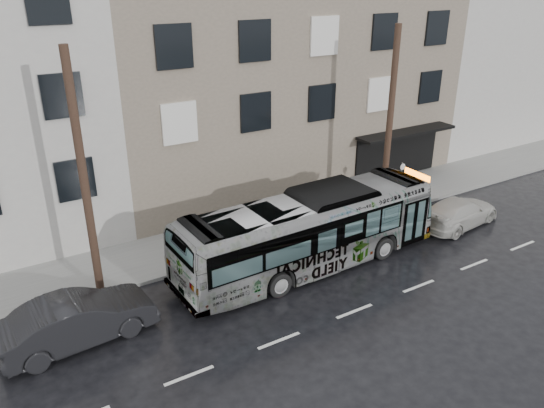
% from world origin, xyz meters
% --- Properties ---
extents(ground, '(120.00, 120.00, 0.00)m').
position_xyz_m(ground, '(0.00, 0.00, 0.00)').
color(ground, black).
rests_on(ground, ground).
extents(sidewalk, '(90.00, 3.60, 0.15)m').
position_xyz_m(sidewalk, '(0.00, 4.90, 0.07)').
color(sidewalk, gray).
rests_on(sidewalk, ground).
extents(building_taupe, '(20.00, 12.00, 11.00)m').
position_xyz_m(building_taupe, '(5.00, 12.70, 5.50)').
color(building_taupe, gray).
rests_on(building_taupe, ground).
extents(building_filler, '(18.00, 12.00, 12.00)m').
position_xyz_m(building_filler, '(24.00, 12.70, 6.00)').
color(building_filler, beige).
rests_on(building_filler, ground).
extents(utility_pole_front, '(0.30, 0.30, 9.00)m').
position_xyz_m(utility_pole_front, '(6.50, 3.30, 4.65)').
color(utility_pole_front, '#3C281E').
rests_on(utility_pole_front, sidewalk).
extents(utility_pole_rear, '(0.30, 0.30, 9.00)m').
position_xyz_m(utility_pole_rear, '(-7.50, 3.30, 4.65)').
color(utility_pole_rear, '#3C281E').
rests_on(utility_pole_rear, sidewalk).
extents(sign_post, '(0.06, 0.06, 2.40)m').
position_xyz_m(sign_post, '(7.60, 3.30, 1.35)').
color(sign_post, slate).
rests_on(sign_post, sidewalk).
extents(bus, '(11.58, 3.02, 3.20)m').
position_xyz_m(bus, '(0.40, 0.99, 1.60)').
color(bus, '#B2B2B2').
rests_on(bus, ground).
extents(white_sedan, '(4.90, 2.52, 1.36)m').
position_xyz_m(white_sedan, '(8.75, 0.48, 0.68)').
color(white_sedan, '#B7B5AE').
rests_on(white_sedan, ground).
extents(dark_sedan, '(5.13, 2.16, 1.65)m').
position_xyz_m(dark_sedan, '(-8.79, 0.89, 0.82)').
color(dark_sedan, black).
rests_on(dark_sedan, ground).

